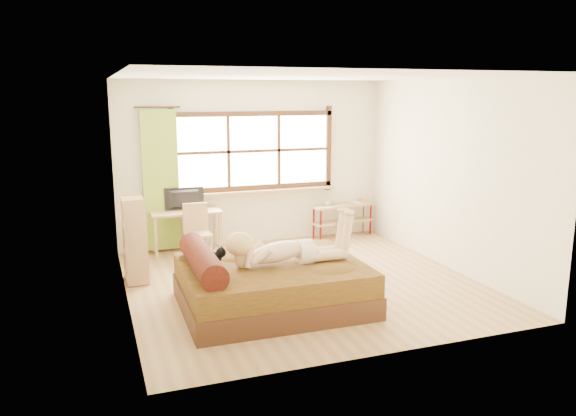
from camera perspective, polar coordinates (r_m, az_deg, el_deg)
name	(u,v)px	position (r m, az deg, el deg)	size (l,w,h in m)	color
floor	(302,282)	(7.60, 1.40, -7.54)	(4.50, 4.50, 0.00)	#9E754C
ceiling	(303,76)	(7.18, 1.50, 13.26)	(4.50, 4.50, 0.00)	white
wall_back	(254,163)	(9.39, -3.50, 4.60)	(4.50, 4.50, 0.00)	silver
wall_front	(389,219)	(5.27, 10.26, -1.11)	(4.50, 4.50, 0.00)	silver
wall_left	(122,193)	(6.81, -16.53, 1.46)	(4.50, 4.50, 0.00)	silver
wall_right	(449,175)	(8.34, 16.06, 3.28)	(4.50, 4.50, 0.00)	silver
window	(254,154)	(9.34, -3.46, 5.55)	(2.80, 0.16, 1.46)	#FFEDBF
curtain	(161,181)	(8.99, -12.81, 2.73)	(0.55, 0.10, 2.20)	olive
bed	(268,284)	(6.68, -2.02, -7.69)	(2.13, 1.71, 0.80)	#381E11
woman	(286,237)	(6.53, -0.22, -2.99)	(1.48, 0.42, 0.64)	#E3B292
kitten	(210,257)	(6.50, -7.95, -4.92)	(0.32, 0.13, 0.25)	black
desk	(186,216)	(8.96, -10.32, -0.85)	(1.09, 0.50, 0.68)	#A57B59
monitor	(185,199)	(8.96, -10.44, 0.89)	(0.62, 0.08, 0.35)	black
chair	(197,228)	(8.65, -9.23, -2.05)	(0.38, 0.38, 0.85)	#A57B59
pipe_shelf	(343,213)	(9.93, 5.64, -0.49)	(1.18, 0.46, 0.65)	#A57B59
cup	(327,203)	(9.76, 4.01, 0.52)	(0.12, 0.12, 0.09)	gray
book	(353,203)	(9.98, 6.64, 0.49)	(0.16, 0.21, 0.02)	gray
bookshelf	(135,239)	(7.76, -15.30, -3.07)	(0.29, 0.50, 1.15)	#A57B59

